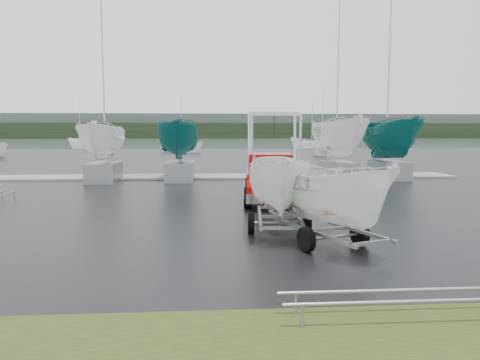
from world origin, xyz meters
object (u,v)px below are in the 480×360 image
(pickup_truck, at_px, (270,176))
(trailer_parked, at_px, (331,138))
(boat_hoist, at_px, (274,135))
(trailer_hitched, at_px, (280,136))

(pickup_truck, height_order, trailer_parked, trailer_parked)
(trailer_parked, bearing_deg, pickup_truck, 72.52)
(trailer_parked, bearing_deg, boat_hoist, 66.08)
(pickup_truck, relative_size, boat_hoist, 1.45)
(pickup_truck, bearing_deg, trailer_parked, -81.82)
(pickup_truck, xyz_separation_m, trailer_parked, (0.37, -8.19, 1.72))
(pickup_truck, height_order, boat_hoist, boat_hoist)
(pickup_truck, xyz_separation_m, boat_hoist, (1.58, 9.80, 1.66))
(pickup_truck, xyz_separation_m, trailer_hitched, (-0.63, -6.38, 1.75))
(trailer_parked, relative_size, boat_hoist, 1.22)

